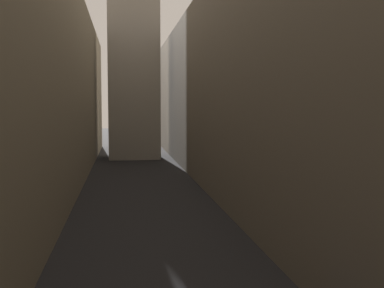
% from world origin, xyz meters
% --- Properties ---
extents(ground_plane, '(264.00, 264.00, 0.00)m').
position_xyz_m(ground_plane, '(0.00, 48.00, 0.00)').
color(ground_plane, '#232326').
extents(building_block_right, '(13.05, 108.00, 18.38)m').
position_xyz_m(building_block_right, '(12.03, 50.00, 9.19)').
color(building_block_right, '#756B5B').
rests_on(building_block_right, ground).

